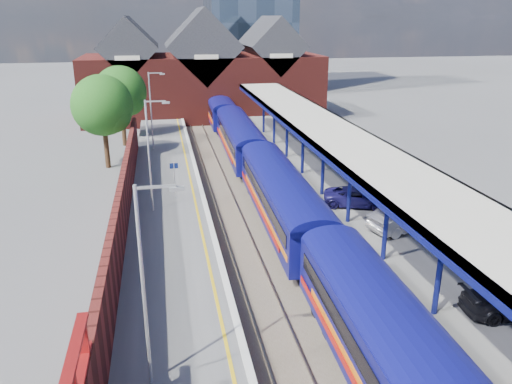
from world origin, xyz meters
TOP-DOWN VIEW (x-y plane):
  - ground at (0.00, 30.00)m, footprint 240.00×240.00m
  - ballast_bed at (0.00, 20.00)m, footprint 6.00×76.00m
  - rails at (0.00, 20.00)m, footprint 4.51×76.00m
  - left_platform at (-5.50, 20.00)m, footprint 5.00×76.00m
  - right_platform at (6.00, 20.00)m, footprint 6.00×76.00m
  - coping_left at (-3.15, 20.00)m, footprint 0.30×76.00m
  - coping_right at (3.15, 20.00)m, footprint 0.30×76.00m
  - yellow_line at (-3.75, 20.00)m, footprint 0.14×76.00m
  - train at (1.49, 28.51)m, footprint 3.17×65.96m
  - canopy at (5.48, 21.95)m, footprint 4.50×52.00m
  - lamp_post_b at (-6.36, 6.00)m, footprint 1.48×0.18m
  - lamp_post_c at (-6.36, 22.00)m, footprint 1.48×0.18m
  - lamp_post_d at (-6.36, 38.00)m, footprint 1.48×0.18m
  - platform_sign at (-5.00, 24.00)m, footprint 0.55×0.08m
  - brick_wall at (-8.10, 13.54)m, footprint 0.35×50.00m
  - station_building at (0.00, 58.00)m, footprint 30.00×12.12m
  - tree_near at (-10.35, 35.91)m, footprint 5.20×5.20m
  - tree_far at (-9.35, 43.91)m, footprint 5.20×5.20m
  - parked_car_silver at (7.84, 16.18)m, footprint 4.93×2.83m
  - parked_car_blue at (6.53, 20.42)m, footprint 4.73×3.36m

SIDE VIEW (x-z plane):
  - ground at x=0.00m, z-range 0.00..0.00m
  - ballast_bed at x=0.00m, z-range 0.00..0.06m
  - rails at x=0.00m, z-range 0.05..0.19m
  - left_platform at x=-5.50m, z-range 0.00..1.00m
  - right_platform at x=6.00m, z-range 0.00..1.00m
  - yellow_line at x=-3.75m, z-range 1.00..1.01m
  - coping_left at x=-3.15m, z-range 1.00..1.05m
  - coping_right at x=3.15m, z-range 1.00..1.05m
  - parked_car_blue at x=6.53m, z-range 1.00..2.20m
  - parked_car_silver at x=7.84m, z-range 1.00..2.54m
  - train at x=1.49m, z-range 0.40..3.85m
  - brick_wall at x=-8.10m, z-range 0.52..4.38m
  - platform_sign at x=-5.00m, z-range 1.44..3.94m
  - lamp_post_b at x=-6.36m, z-range 1.49..8.49m
  - lamp_post_c at x=-6.36m, z-range 1.49..8.49m
  - lamp_post_d at x=-6.36m, z-range 1.49..8.49m
  - canopy at x=5.48m, z-range 3.01..7.49m
  - tree_near at x=-10.35m, z-range 1.30..9.40m
  - tree_far at x=-9.35m, z-range 1.30..9.40m
  - station_building at x=0.00m, z-range -1.44..12.34m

